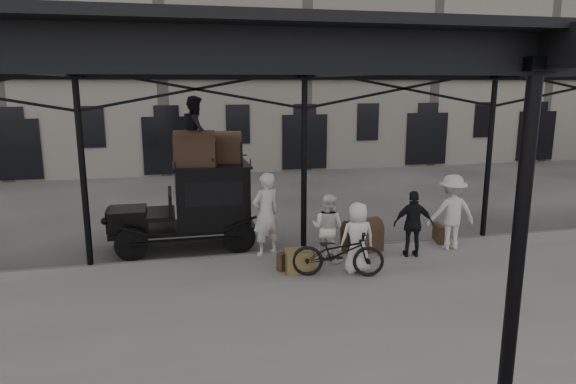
% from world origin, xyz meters
% --- Properties ---
extents(ground, '(120.00, 120.00, 0.00)m').
position_xyz_m(ground, '(0.00, 0.00, 0.00)').
color(ground, '#383533').
rests_on(ground, ground).
extents(platform, '(28.00, 8.00, 0.15)m').
position_xyz_m(platform, '(0.00, -2.00, 0.07)').
color(platform, slate).
rests_on(platform, ground).
extents(canopy, '(22.50, 9.00, 4.74)m').
position_xyz_m(canopy, '(0.00, -1.72, 4.60)').
color(canopy, black).
rests_on(canopy, ground).
extents(building_frontage, '(64.00, 8.00, 14.00)m').
position_xyz_m(building_frontage, '(0.00, 18.00, 7.00)').
color(building_frontage, slate).
rests_on(building_frontage, ground).
extents(taxi, '(3.65, 1.55, 2.18)m').
position_xyz_m(taxi, '(-2.44, 3.21, 1.20)').
color(taxi, black).
rests_on(taxi, ground).
extents(porter_left, '(0.86, 0.73, 1.99)m').
position_xyz_m(porter_left, '(-0.98, 1.80, 1.15)').
color(porter_left, beige).
rests_on(porter_left, platform).
extents(porter_midleft, '(0.98, 0.96, 1.59)m').
position_xyz_m(porter_midleft, '(0.31, 1.03, 0.94)').
color(porter_midleft, silver).
rests_on(porter_midleft, platform).
extents(porter_centre, '(0.76, 0.50, 1.55)m').
position_xyz_m(porter_centre, '(0.73, 0.21, 0.93)').
color(porter_centre, silver).
rests_on(porter_centre, platform).
extents(porter_official, '(0.99, 0.59, 1.58)m').
position_xyz_m(porter_official, '(2.37, 0.89, 0.94)').
color(porter_official, black).
rests_on(porter_official, platform).
extents(porter_right, '(1.25, 0.77, 1.86)m').
position_xyz_m(porter_right, '(3.54, 1.21, 1.08)').
color(porter_right, silver).
rests_on(porter_right, platform).
extents(bicycle, '(2.06, 1.14, 1.03)m').
position_xyz_m(bicycle, '(0.25, 0.08, 0.66)').
color(bicycle, black).
rests_on(bicycle, platform).
extents(porter_roof, '(0.71, 0.88, 1.70)m').
position_xyz_m(porter_roof, '(-2.48, 3.11, 3.03)').
color(porter_roof, black).
rests_on(porter_roof, taxi).
extents(steamer_trunk_roof_near, '(1.06, 0.72, 0.73)m').
position_xyz_m(steamer_trunk_roof_near, '(-2.53, 2.96, 2.55)').
color(steamer_trunk_roof_near, '#422D1E').
rests_on(steamer_trunk_roof_near, taxi).
extents(steamer_trunk_roof_far, '(1.01, 0.75, 0.67)m').
position_xyz_m(steamer_trunk_roof_far, '(-1.78, 3.41, 2.51)').
color(steamer_trunk_roof_far, '#422D1E').
rests_on(steamer_trunk_roof_far, taxi).
extents(steamer_trunk_platform, '(1.02, 0.77, 0.67)m').
position_xyz_m(steamer_trunk_platform, '(1.36, 1.53, 0.49)').
color(steamer_trunk_platform, '#422D1E').
rests_on(steamer_trunk_platform, platform).
extents(wicker_hamper, '(0.62, 0.48, 0.50)m').
position_xyz_m(wicker_hamper, '(-0.50, 0.50, 0.40)').
color(wicker_hamper, brown).
rests_on(wicker_hamper, platform).
extents(suitcase_upright, '(0.29, 0.62, 0.45)m').
position_xyz_m(suitcase_upright, '(3.56, 1.80, 0.38)').
color(suitcase_upright, '#422D1E').
rests_on(suitcase_upright, platform).
extents(suitcase_flat, '(0.58, 0.47, 0.40)m').
position_xyz_m(suitcase_flat, '(-0.68, 0.77, 0.35)').
color(suitcase_flat, '#422D1E').
rests_on(suitcase_flat, platform).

